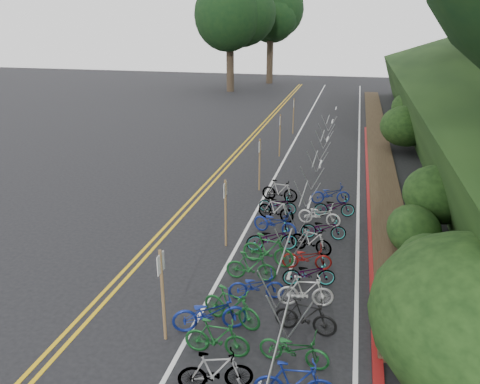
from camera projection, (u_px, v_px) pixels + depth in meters
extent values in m
plane|color=black|center=(154.00, 327.00, 12.38)|extent=(120.00, 120.00, 0.00)
cube|color=gold|center=(198.00, 192.00, 21.96)|extent=(0.12, 80.00, 0.01)
cube|color=gold|center=(204.00, 193.00, 21.90)|extent=(0.12, 80.00, 0.01)
cube|color=silver|center=(263.00, 198.00, 21.27)|extent=(0.12, 80.00, 0.01)
cube|color=silver|center=(358.00, 206.00, 20.34)|extent=(0.12, 80.00, 0.01)
cube|color=silver|center=(291.00, 267.00, 15.33)|extent=(0.10, 1.60, 0.01)
cube|color=silver|center=(310.00, 202.00, 20.80)|extent=(0.10, 1.60, 0.01)
cube|color=silver|center=(320.00, 164.00, 26.27)|extent=(0.10, 1.60, 0.01)
cube|color=silver|center=(327.00, 139.00, 31.73)|extent=(0.10, 1.60, 0.01)
cube|color=silver|center=(332.00, 121.00, 37.20)|extent=(0.10, 1.60, 0.01)
cube|color=silver|center=(336.00, 108.00, 42.66)|extent=(0.10, 1.60, 0.01)
cube|color=maroon|center=(369.00, 191.00, 22.03)|extent=(0.25, 28.00, 0.10)
cube|color=#382819|center=(378.00, 141.00, 30.98)|extent=(1.40, 44.00, 0.16)
ellipsoid|color=#284C19|center=(433.00, 269.00, 13.15)|extent=(2.00, 2.80, 1.60)
ellipsoid|color=#284C19|center=(439.00, 194.00, 17.36)|extent=(2.60, 3.64, 2.08)
ellipsoid|color=#284C19|center=(448.00, 145.00, 22.40)|extent=(2.20, 3.08, 1.76)
ellipsoid|color=#284C19|center=(405.00, 126.00, 28.33)|extent=(3.00, 4.20, 2.40)
ellipsoid|color=#284C19|center=(409.00, 107.00, 33.58)|extent=(2.40, 3.36, 1.92)
ellipsoid|color=#284C19|center=(422.00, 90.00, 36.70)|extent=(2.80, 3.92, 2.24)
ellipsoid|color=#284C19|center=(414.00, 229.00, 15.98)|extent=(1.80, 2.52, 1.44)
ellipsoid|color=#284C19|center=(453.00, 117.00, 25.66)|extent=(3.20, 4.48, 2.56)
cylinder|color=#2D2319|center=(473.00, 43.00, 33.00)|extent=(0.85, 0.85, 6.58)
cylinder|color=#2D2319|center=(230.00, 63.00, 51.57)|extent=(0.83, 0.83, 6.11)
ellipsoid|color=black|center=(230.00, 9.00, 49.64)|extent=(8.35, 8.35, 7.94)
cylinder|color=#2D2319|center=(270.00, 60.00, 58.28)|extent=(0.80, 0.80, 5.64)
ellipsoid|color=black|center=(271.00, 17.00, 56.54)|extent=(7.31, 7.31, 6.94)
cylinder|color=gray|center=(280.00, 335.00, 10.08)|extent=(0.05, 3.14, 0.05)
cylinder|color=gray|center=(277.00, 318.00, 11.70)|extent=(0.63, 0.04, 1.24)
cylinder|color=gray|center=(300.00, 321.00, 11.57)|extent=(0.63, 0.04, 1.24)
cylinder|color=gray|center=(285.00, 249.00, 14.05)|extent=(0.05, 3.00, 0.05)
cylinder|color=gray|center=(267.00, 289.00, 13.03)|extent=(0.58, 0.04, 1.13)
cylinder|color=gray|center=(287.00, 292.00, 12.91)|extent=(0.58, 0.04, 1.13)
cylinder|color=gray|center=(282.00, 245.00, 15.58)|extent=(0.58, 0.04, 1.13)
cylinder|color=gray|center=(299.00, 247.00, 15.46)|extent=(0.58, 0.04, 1.13)
cylinder|color=gray|center=(304.00, 193.00, 18.60)|extent=(0.05, 3.00, 0.05)
cylinder|color=gray|center=(291.00, 219.00, 17.59)|extent=(0.58, 0.04, 1.13)
cylinder|color=gray|center=(306.00, 221.00, 17.46)|extent=(0.58, 0.04, 1.13)
cylinder|color=gray|center=(300.00, 194.00, 20.14)|extent=(0.58, 0.04, 1.13)
cylinder|color=gray|center=(313.00, 195.00, 20.02)|extent=(0.58, 0.04, 1.13)
cylinder|color=gray|center=(315.00, 159.00, 23.16)|extent=(0.05, 3.00, 0.05)
cylinder|color=gray|center=(306.00, 178.00, 22.14)|extent=(0.58, 0.04, 1.13)
cylinder|color=gray|center=(318.00, 179.00, 22.02)|extent=(0.58, 0.04, 1.13)
cylinder|color=gray|center=(311.00, 162.00, 24.69)|extent=(0.58, 0.04, 1.13)
cylinder|color=gray|center=(322.00, 162.00, 24.57)|extent=(0.58, 0.04, 1.13)
cylinder|color=gray|center=(322.00, 136.00, 27.71)|extent=(0.05, 3.00, 0.05)
cylinder|color=gray|center=(315.00, 151.00, 26.70)|extent=(0.58, 0.04, 1.13)
cylinder|color=gray|center=(325.00, 152.00, 26.57)|extent=(0.58, 0.04, 1.13)
cylinder|color=gray|center=(319.00, 139.00, 29.25)|extent=(0.58, 0.04, 1.13)
cylinder|color=gray|center=(328.00, 140.00, 29.13)|extent=(0.58, 0.04, 1.13)
cylinder|color=gray|center=(328.00, 119.00, 32.27)|extent=(0.05, 3.00, 0.05)
cylinder|color=gray|center=(322.00, 132.00, 31.25)|extent=(0.58, 0.04, 1.13)
cylinder|color=gray|center=(330.00, 132.00, 31.13)|extent=(0.58, 0.04, 1.13)
cylinder|color=gray|center=(325.00, 123.00, 33.80)|extent=(0.58, 0.04, 1.13)
cylinder|color=gray|center=(333.00, 124.00, 33.68)|extent=(0.58, 0.04, 1.13)
cylinder|color=brown|center=(163.00, 296.00, 11.48)|extent=(0.08, 0.08, 2.53)
cube|color=silver|center=(161.00, 263.00, 11.16)|extent=(0.02, 0.40, 0.50)
cylinder|color=brown|center=(226.00, 214.00, 16.37)|extent=(0.08, 0.08, 2.50)
cube|color=silver|center=(225.00, 190.00, 16.05)|extent=(0.02, 0.40, 0.50)
cylinder|color=brown|center=(259.00, 165.00, 21.83)|extent=(0.08, 0.08, 2.50)
cube|color=silver|center=(260.00, 146.00, 21.52)|extent=(0.02, 0.40, 0.50)
cylinder|color=brown|center=(280.00, 136.00, 27.30)|extent=(0.08, 0.08, 2.50)
cube|color=silver|center=(280.00, 120.00, 26.99)|extent=(0.02, 0.40, 0.50)
cylinder|color=brown|center=(293.00, 116.00, 32.76)|extent=(0.08, 0.08, 2.50)
cube|color=silver|center=(294.00, 103.00, 32.45)|extent=(0.02, 0.40, 0.50)
imported|color=navy|center=(210.00, 313.00, 12.10)|extent=(1.35, 2.07, 1.03)
imported|color=slate|center=(215.00, 371.00, 10.12)|extent=(0.94, 1.72, 0.99)
imported|color=navy|center=(294.00, 383.00, 9.75)|extent=(0.73, 1.80, 1.05)
imported|color=#144C1E|center=(217.00, 337.00, 11.20)|extent=(0.47, 1.63, 0.98)
imported|color=#144C1E|center=(294.00, 348.00, 10.90)|extent=(0.76, 1.74, 0.89)
imported|color=#144C1E|center=(232.00, 306.00, 12.33)|extent=(1.06, 1.84, 1.07)
imported|color=black|center=(306.00, 316.00, 12.00)|extent=(0.64, 1.67, 0.98)
imported|color=navy|center=(257.00, 285.00, 13.50)|extent=(0.97, 1.70, 0.85)
imported|color=beige|center=(306.00, 291.00, 13.12)|extent=(0.68, 1.64, 0.95)
imported|color=#144C1E|center=(251.00, 266.00, 14.44)|extent=(0.48, 1.60, 0.96)
imported|color=slate|center=(309.00, 273.00, 14.17)|extent=(0.89, 1.68, 0.84)
imported|color=#144C1E|center=(268.00, 250.00, 15.36)|extent=(0.79, 1.85, 1.08)
imported|color=maroon|center=(307.00, 257.00, 15.11)|extent=(0.73, 1.66, 0.85)
imported|color=slate|center=(272.00, 238.00, 16.30)|extent=(1.15, 1.91, 0.95)
imported|color=slate|center=(311.00, 240.00, 16.16)|extent=(0.93, 1.61, 0.93)
imported|color=navy|center=(275.00, 223.00, 17.55)|extent=(1.15, 1.91, 0.95)
imported|color=slate|center=(324.00, 228.00, 17.20)|extent=(0.65, 1.67, 0.86)
imported|color=slate|center=(276.00, 209.00, 18.75)|extent=(0.95, 1.67, 0.96)
imported|color=beige|center=(319.00, 214.00, 18.36)|extent=(0.84, 1.76, 0.89)
imported|color=slate|center=(278.00, 204.00, 19.47)|extent=(0.71, 1.66, 0.85)
imported|color=slate|center=(334.00, 206.00, 19.16)|extent=(0.89, 1.76, 0.88)
imported|color=slate|center=(280.00, 191.00, 20.75)|extent=(0.67, 1.68, 0.98)
imported|color=navy|center=(331.00, 194.00, 20.50)|extent=(0.98, 1.79, 0.89)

